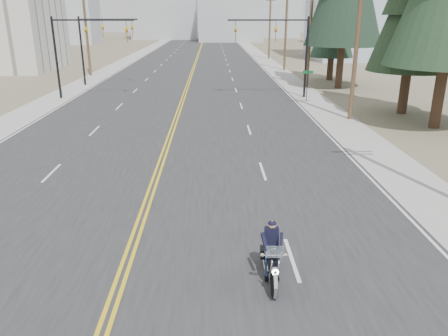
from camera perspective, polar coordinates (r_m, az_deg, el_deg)
name	(u,v)px	position (r m, az deg, el deg)	size (l,w,h in m)	color
road	(197,59)	(77.92, -3.58, 14.04)	(20.00, 200.00, 0.01)	#303033
sidewalk_left	(130,59)	(79.14, -12.18, 13.74)	(3.00, 200.00, 0.01)	#A5A5A0
sidewalk_right	(263,59)	(78.38, 5.11, 14.04)	(3.00, 200.00, 0.01)	#A5A5A0
traffic_mast_left	(78,41)	(41.27, -18.56, 15.40)	(7.10, 0.26, 7.00)	black
traffic_mast_right	(284,41)	(40.12, 7.88, 16.09)	(7.10, 0.26, 7.00)	black
traffic_mast_far	(97,38)	(49.08, -16.27, 16.01)	(6.10, 0.26, 7.00)	black
street_sign	(307,80)	(38.79, 10.84, 11.17)	(0.90, 0.06, 2.62)	black
utility_pole_b	(358,32)	(32.13, 17.09, 16.59)	(2.20, 0.30, 11.50)	brown
utility_pole_c	(310,30)	(46.63, 11.19, 17.31)	(2.20, 0.30, 11.00)	brown
utility_pole_d	(286,24)	(61.37, 8.12, 18.10)	(2.20, 0.30, 11.50)	brown
utility_pole_e	(270,24)	(78.19, 6.01, 18.20)	(2.20, 0.30, 11.00)	brown
utility_pole_left	(86,30)	(57.60, -17.55, 16.87)	(2.20, 0.30, 10.50)	brown
haze_bldg_a	(67,0)	(128.26, -19.85, 19.97)	(14.00, 12.00, 22.00)	#B7BCC6
haze_bldg_b	(230,16)	(132.66, 0.81, 19.24)	(18.00, 14.00, 14.00)	#ADB2B7
haze_bldg_c	(358,8)	(123.37, 17.08, 19.38)	(16.00, 12.00, 18.00)	#B7BCC6
haze_bldg_e	(277,19)	(159.14, 6.90, 18.75)	(14.00, 14.00, 12.00)	#B7BCC6
haze_bldg_f	(33,12)	(147.28, -23.73, 18.11)	(12.00, 12.00, 16.00)	#ADB2B7
motorcyclist	(272,253)	(12.33, 6.30, -11.01)	(0.92, 2.16, 1.68)	black
conifer_far	(335,12)	(52.62, 14.25, 19.17)	(4.86, 4.86, 13.01)	#382619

